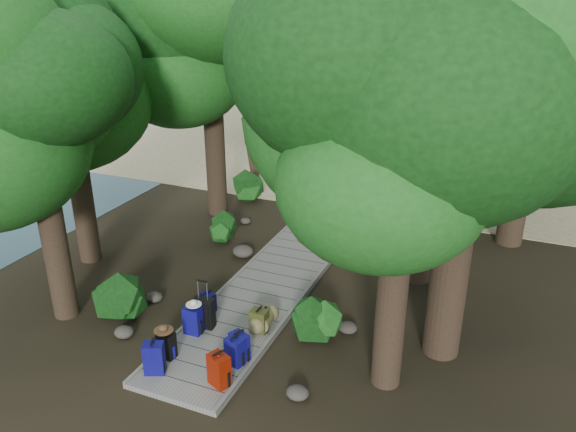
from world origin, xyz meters
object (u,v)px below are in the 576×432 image
at_px(backpack_left_d, 208,301).
at_px(sun_lounger, 451,173).
at_px(backpack_right_c, 239,345).
at_px(backpack_right_d, 259,320).
at_px(backpack_left_c, 193,319).
at_px(suitcase_on_boardwalk, 204,313).
at_px(backpack_left_b, 166,344).
at_px(lone_suitcase_on_sand, 373,174).
at_px(duffel_right_khaki, 264,319).
at_px(kayak, 290,152).
at_px(backpack_left_a, 154,357).
at_px(backpack_right_a, 219,368).
at_px(backpack_right_b, 235,350).

xyz_separation_m(backpack_left_d, sun_lounger, (3.80, 11.67, -0.05)).
bearing_deg(backpack_right_c, sun_lounger, 104.48).
height_order(backpack_right_c, backpack_right_d, backpack_right_c).
height_order(backpack_right_d, sun_lounger, backpack_right_d).
distance_m(backpack_left_c, suitcase_on_boardwalk, 0.31).
height_order(backpack_left_b, lone_suitcase_on_sand, backpack_left_b).
bearing_deg(backpack_left_c, backpack_right_d, 23.79).
distance_m(backpack_left_d, lone_suitcase_on_sand, 10.38).
relative_size(backpack_right_d, duffel_right_khaki, 0.97).
bearing_deg(kayak, backpack_left_c, -89.83).
bearing_deg(backpack_left_a, backpack_left_c, 67.44).
relative_size(backpack_left_a, suitcase_on_boardwalk, 1.05).
bearing_deg(backpack_right_a, lone_suitcase_on_sand, 115.66).
bearing_deg(backpack_right_b, sun_lounger, 94.07).
height_order(backpack_left_b, backpack_left_d, backpack_left_b).
height_order(backpack_right_c, lone_suitcase_on_sand, backpack_right_c).
bearing_deg(backpack_left_c, backpack_right_c, -19.39).
xyz_separation_m(backpack_right_a, backpack_right_b, (-0.02, 0.65, -0.04)).
xyz_separation_m(duffel_right_khaki, sun_lounger, (2.35, 11.78, 0.00)).
distance_m(backpack_left_a, sun_lounger, 14.46).
distance_m(backpack_right_d, lone_suitcase_on_sand, 10.62).
bearing_deg(duffel_right_khaki, backpack_left_d, 169.15).
xyz_separation_m(backpack_left_b, duffel_right_khaki, (1.34, 1.72, -0.12)).
relative_size(backpack_left_a, backpack_right_a, 1.01).
distance_m(backpack_left_c, sun_lounger, 13.09).
bearing_deg(sun_lounger, backpack_left_a, -115.62).
bearing_deg(backpack_right_d, backpack_right_a, -86.76).
bearing_deg(backpack_left_d, backpack_right_b, -23.74).
xyz_separation_m(backpack_right_b, kayak, (-4.55, 13.77, -0.25)).
relative_size(backpack_left_d, duffel_right_khaki, 0.85).
xyz_separation_m(backpack_left_d, backpack_right_c, (1.47, -1.32, 0.08)).
bearing_deg(backpack_right_c, backpack_left_c, -172.98).
distance_m(suitcase_on_boardwalk, sun_lounger, 12.78).
height_order(duffel_right_khaki, lone_suitcase_on_sand, lone_suitcase_on_sand).
bearing_deg(lone_suitcase_on_sand, backpack_left_d, -97.05).
relative_size(backpack_left_d, backpack_right_d, 0.88).
xyz_separation_m(backpack_left_b, backpack_right_a, (1.37, -0.32, 0.04)).
xyz_separation_m(backpack_left_c, suitcase_on_boardwalk, (0.10, 0.30, 0.00)).
xyz_separation_m(backpack_right_d, kayak, (-4.51, 12.57, -0.21)).
height_order(backpack_left_a, kayak, backpack_left_a).
bearing_deg(backpack_left_d, backpack_left_c, -58.41).
bearing_deg(lone_suitcase_on_sand, backpack_right_a, -89.22).
relative_size(backpack_left_a, duffel_right_khaki, 1.25).
bearing_deg(duffel_right_khaki, backpack_right_a, -95.58).
height_order(backpack_right_b, duffel_right_khaki, backpack_right_b).
relative_size(backpack_right_b, sun_lounger, 0.35).
relative_size(backpack_left_a, backpack_right_b, 1.13).
distance_m(backpack_left_a, backpack_left_b, 0.50).
height_order(suitcase_on_boardwalk, sun_lounger, suitcase_on_boardwalk).
distance_m(backpack_left_b, backpack_right_a, 1.41).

